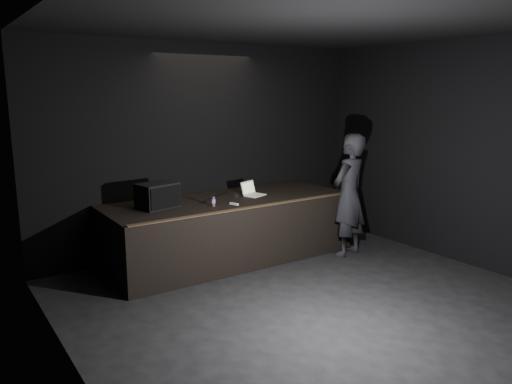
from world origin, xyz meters
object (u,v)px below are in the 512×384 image
(stage_riser, at_px, (229,229))
(stage_monitor, at_px, (158,196))
(beer_can, at_px, (213,201))
(laptop, at_px, (252,192))
(person, at_px, (349,195))

(stage_riser, distance_m, stage_monitor, 1.39)
(stage_monitor, bearing_deg, beer_can, -38.05)
(stage_riser, distance_m, beer_can, 0.80)
(laptop, distance_m, beer_can, 0.99)
(stage_riser, distance_m, person, 2.05)
(laptop, xyz_separation_m, person, (1.27, -0.98, -0.04))
(stage_riser, height_order, stage_monitor, stage_monitor)
(stage_riser, relative_size, beer_can, 27.42)
(stage_monitor, bearing_deg, stage_riser, -14.64)
(beer_can, bearing_deg, stage_monitor, 154.62)
(laptop, relative_size, beer_can, 2.84)
(stage_monitor, distance_m, person, 3.11)
(stage_riser, xyz_separation_m, person, (1.74, -0.95, 0.52))
(laptop, bearing_deg, stage_riser, 163.51)
(laptop, bearing_deg, person, -57.57)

